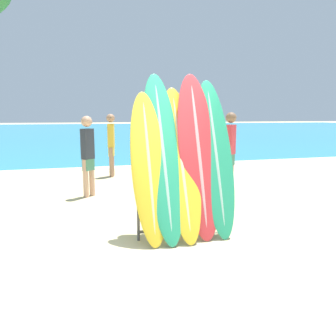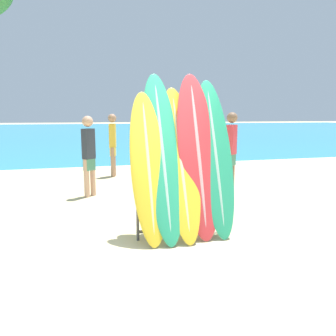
{
  "view_description": "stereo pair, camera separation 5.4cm",
  "coord_description": "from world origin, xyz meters",
  "px_view_note": "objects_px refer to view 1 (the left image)",
  "views": [
    {
      "loc": [
        -1.08,
        -3.57,
        1.72
      ],
      "look_at": [
        0.36,
        1.51,
        0.87
      ],
      "focal_mm": 35.0,
      "sensor_mm": 36.0,
      "label": 1
    },
    {
      "loc": [
        -1.03,
        -3.58,
        1.72
      ],
      "look_at": [
        0.36,
        1.51,
        0.87
      ],
      "focal_mm": 35.0,
      "sensor_mm": 36.0,
      "label": 2
    }
  ],
  "objects_px": {
    "person_far_right": "(111,143)",
    "surfboard_slot_1": "(163,155)",
    "person_near_water": "(230,149)",
    "person_mid_beach": "(167,141)",
    "person_far_left": "(88,153)",
    "surfboard_slot_4": "(216,156)",
    "surfboard_slot_3": "(198,154)",
    "surfboard_slot_0": "(149,166)",
    "surfboard_slot_2": "(181,162)",
    "surfboard_rack": "(183,205)"
  },
  "relations": [
    {
      "from": "person_far_right",
      "to": "surfboard_slot_1",
      "type": "bearing_deg",
      "value": -163.37
    },
    {
      "from": "person_near_water",
      "to": "person_mid_beach",
      "type": "relative_size",
      "value": 1.02
    },
    {
      "from": "person_far_left",
      "to": "surfboard_slot_1",
      "type": "bearing_deg",
      "value": -111.82
    },
    {
      "from": "surfboard_slot_4",
      "to": "person_far_right",
      "type": "xyz_separation_m",
      "value": [
        -0.99,
        4.92,
        -0.17
      ]
    },
    {
      "from": "surfboard_slot_1",
      "to": "surfboard_slot_3",
      "type": "bearing_deg",
      "value": -2.9
    },
    {
      "from": "surfboard_slot_3",
      "to": "person_far_left",
      "type": "distance_m",
      "value": 3.07
    },
    {
      "from": "surfboard_slot_3",
      "to": "surfboard_slot_4",
      "type": "xyz_separation_m",
      "value": [
        0.26,
        -0.01,
        -0.04
      ]
    },
    {
      "from": "surfboard_slot_0",
      "to": "surfboard_slot_1",
      "type": "distance_m",
      "value": 0.27
    },
    {
      "from": "person_mid_beach",
      "to": "surfboard_slot_4",
      "type": "bearing_deg",
      "value": 122.09
    },
    {
      "from": "surfboard_slot_2",
      "to": "person_far_left",
      "type": "bearing_deg",
      "value": 113.69
    },
    {
      "from": "person_mid_beach",
      "to": "person_far_right",
      "type": "height_order",
      "value": "person_far_right"
    },
    {
      "from": "surfboard_slot_3",
      "to": "person_far_right",
      "type": "relative_size",
      "value": 1.33
    },
    {
      "from": "surfboard_slot_2",
      "to": "person_mid_beach",
      "type": "bearing_deg",
      "value": 76.43
    },
    {
      "from": "surfboard_slot_1",
      "to": "person_far_left",
      "type": "distance_m",
      "value": 2.83
    },
    {
      "from": "surfboard_slot_1",
      "to": "surfboard_slot_3",
      "type": "xyz_separation_m",
      "value": [
        0.52,
        -0.03,
        -0.0
      ]
    },
    {
      "from": "surfboard_rack",
      "to": "person_near_water",
      "type": "bearing_deg",
      "value": 51.76
    },
    {
      "from": "surfboard_slot_0",
      "to": "surfboard_rack",
      "type": "bearing_deg",
      "value": -4.53
    },
    {
      "from": "surfboard_slot_4",
      "to": "person_far_right",
      "type": "relative_size",
      "value": 1.28
    },
    {
      "from": "surfboard_rack",
      "to": "person_far_right",
      "type": "xyz_separation_m",
      "value": [
        -0.47,
        4.99,
        0.51
      ]
    },
    {
      "from": "surfboard_rack",
      "to": "surfboard_slot_4",
      "type": "relative_size",
      "value": 0.59
    },
    {
      "from": "surfboard_rack",
      "to": "surfboard_slot_3",
      "type": "relative_size",
      "value": 0.57
    },
    {
      "from": "person_near_water",
      "to": "person_mid_beach",
      "type": "distance_m",
      "value": 2.88
    },
    {
      "from": "surfboard_slot_2",
      "to": "surfboard_slot_3",
      "type": "height_order",
      "value": "surfboard_slot_3"
    },
    {
      "from": "surfboard_slot_2",
      "to": "surfboard_rack",
      "type": "bearing_deg",
      "value": -79.43
    },
    {
      "from": "surfboard_slot_2",
      "to": "person_far_right",
      "type": "relative_size",
      "value": 1.22
    },
    {
      "from": "surfboard_slot_3",
      "to": "surfboard_slot_4",
      "type": "relative_size",
      "value": 1.04
    },
    {
      "from": "surfboard_slot_1",
      "to": "person_far_right",
      "type": "height_order",
      "value": "surfboard_slot_1"
    },
    {
      "from": "surfboard_slot_0",
      "to": "surfboard_slot_2",
      "type": "xyz_separation_m",
      "value": [
        0.48,
        0.04,
        0.04
      ]
    },
    {
      "from": "surfboard_slot_1",
      "to": "surfboard_slot_2",
      "type": "relative_size",
      "value": 1.1
    },
    {
      "from": "person_mid_beach",
      "to": "surfboard_slot_3",
      "type": "bearing_deg",
      "value": 119.24
    },
    {
      "from": "surfboard_slot_4",
      "to": "person_far_right",
      "type": "distance_m",
      "value": 5.02
    },
    {
      "from": "surfboard_slot_2",
      "to": "person_far_left",
      "type": "xyz_separation_m",
      "value": [
        -1.18,
        2.7,
        -0.14
      ]
    },
    {
      "from": "surfboard_slot_1",
      "to": "person_far_left",
      "type": "bearing_deg",
      "value": 109.2
    },
    {
      "from": "surfboard_rack",
      "to": "person_far_right",
      "type": "relative_size",
      "value": 0.76
    },
    {
      "from": "person_mid_beach",
      "to": "person_far_right",
      "type": "xyz_separation_m",
      "value": [
        -1.71,
        -0.25,
        0.0
      ]
    },
    {
      "from": "surfboard_slot_0",
      "to": "person_near_water",
      "type": "relative_size",
      "value": 1.16
    },
    {
      "from": "surfboard_slot_1",
      "to": "person_near_water",
      "type": "relative_size",
      "value": 1.31
    },
    {
      "from": "surfboard_slot_0",
      "to": "person_near_water",
      "type": "distance_m",
      "value": 3.42
    },
    {
      "from": "surfboard_slot_3",
      "to": "surfboard_slot_1",
      "type": "bearing_deg",
      "value": 177.1
    },
    {
      "from": "surfboard_slot_3",
      "to": "person_mid_beach",
      "type": "height_order",
      "value": "surfboard_slot_3"
    },
    {
      "from": "surfboard_rack",
      "to": "person_mid_beach",
      "type": "distance_m",
      "value": 5.41
    },
    {
      "from": "surfboard_slot_1",
      "to": "person_near_water",
      "type": "distance_m",
      "value": 3.22
    },
    {
      "from": "surfboard_slot_0",
      "to": "person_far_right",
      "type": "xyz_separation_m",
      "value": [
        0.02,
        4.95,
        -0.07
      ]
    },
    {
      "from": "surfboard_slot_4",
      "to": "surfboard_rack",
      "type": "bearing_deg",
      "value": -171.68
    },
    {
      "from": "surfboard_rack",
      "to": "surfboard_slot_0",
      "type": "height_order",
      "value": "surfboard_slot_0"
    },
    {
      "from": "person_near_water",
      "to": "person_far_right",
      "type": "distance_m",
      "value": 3.5
    },
    {
      "from": "surfboard_rack",
      "to": "person_mid_beach",
      "type": "relative_size",
      "value": 0.76
    },
    {
      "from": "surfboard_slot_1",
      "to": "person_far_right",
      "type": "relative_size",
      "value": 1.33
    },
    {
      "from": "person_near_water",
      "to": "person_mid_beach",
      "type": "height_order",
      "value": "person_near_water"
    },
    {
      "from": "surfboard_slot_2",
      "to": "person_far_right",
      "type": "height_order",
      "value": "surfboard_slot_2"
    }
  ]
}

